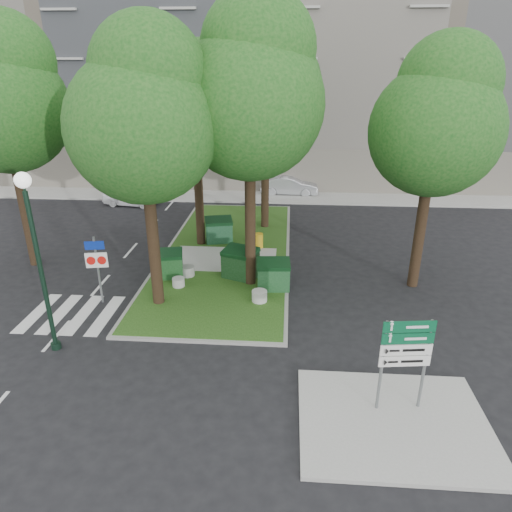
# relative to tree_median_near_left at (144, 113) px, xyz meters

# --- Properties ---
(ground) EXTENTS (120.00, 120.00, 0.00)m
(ground) POSITION_rel_tree_median_near_left_xyz_m (1.41, -2.56, -7.32)
(ground) COLOR black
(ground) RESTS_ON ground
(median_island) EXTENTS (6.00, 16.00, 0.12)m
(median_island) POSITION_rel_tree_median_near_left_xyz_m (1.91, 5.44, -7.26)
(median_island) COLOR #1D4614
(median_island) RESTS_ON ground
(median_kerb) EXTENTS (6.30, 16.30, 0.10)m
(median_kerb) POSITION_rel_tree_median_near_left_xyz_m (1.91, 5.44, -7.27)
(median_kerb) COLOR gray
(median_kerb) RESTS_ON ground
(sidewalk_corner) EXTENTS (5.00, 4.00, 0.12)m
(sidewalk_corner) POSITION_rel_tree_median_near_left_xyz_m (7.91, -6.06, -7.26)
(sidewalk_corner) COLOR #999993
(sidewalk_corner) RESTS_ON ground
(building_sidewalk) EXTENTS (42.00, 3.00, 0.12)m
(building_sidewalk) POSITION_rel_tree_median_near_left_xyz_m (1.41, 15.94, -7.26)
(building_sidewalk) COLOR #999993
(building_sidewalk) RESTS_ON ground
(zebra_crossing) EXTENTS (5.00, 3.00, 0.01)m
(zebra_crossing) POSITION_rel_tree_median_near_left_xyz_m (-2.34, -1.06, -7.31)
(zebra_crossing) COLOR silver
(zebra_crossing) RESTS_ON ground
(apartment_building) EXTENTS (41.00, 12.00, 16.00)m
(apartment_building) POSITION_rel_tree_median_near_left_xyz_m (1.41, 23.44, 0.68)
(apartment_building) COLOR tan
(apartment_building) RESTS_ON ground
(tree_median_near_left) EXTENTS (5.20, 5.20, 10.53)m
(tree_median_near_left) POSITION_rel_tree_median_near_left_xyz_m (0.00, 0.00, 0.00)
(tree_median_near_left) COLOR black
(tree_median_near_left) RESTS_ON ground
(tree_median_near_right) EXTENTS (5.60, 5.60, 11.46)m
(tree_median_near_right) POSITION_rel_tree_median_near_left_xyz_m (3.50, 2.00, 0.67)
(tree_median_near_right) COLOR black
(tree_median_near_right) RESTS_ON ground
(tree_median_mid) EXTENTS (4.80, 4.80, 9.99)m
(tree_median_mid) POSITION_rel_tree_median_near_left_xyz_m (0.50, 6.50, -0.34)
(tree_median_mid) COLOR black
(tree_median_mid) RESTS_ON ground
(tree_median_far) EXTENTS (5.80, 5.80, 11.93)m
(tree_median_far) POSITION_rel_tree_median_near_left_xyz_m (3.70, 9.50, 1.00)
(tree_median_far) COLOR black
(tree_median_far) RESTS_ON ground
(tree_street_left) EXTENTS (5.40, 5.40, 11.00)m
(tree_street_left) POSITION_rel_tree_median_near_left_xyz_m (-7.00, 3.50, 0.33)
(tree_street_left) COLOR black
(tree_street_left) RESTS_ON ground
(tree_street_right) EXTENTS (5.00, 5.00, 10.06)m
(tree_street_right) POSITION_rel_tree_median_near_left_xyz_m (10.50, 2.50, -0.33)
(tree_street_right) COLOR black
(tree_street_right) RESTS_ON ground
(dumpster_a) EXTENTS (1.48, 1.18, 1.22)m
(dumpster_a) POSITION_rel_tree_median_near_left_xyz_m (-0.28, 2.30, -6.61)
(dumpster_a) COLOR #103D15
(dumpster_a) RESTS_ON median_island
(dumpster_b) EXTENTS (1.60, 1.28, 1.31)m
(dumpster_b) POSITION_rel_tree_median_near_left_xyz_m (1.32, 6.78, -6.57)
(dumpster_b) COLOR #123F22
(dumpster_b) RESTS_ON median_island
(dumpster_c) EXTENTS (1.75, 1.50, 1.37)m
(dumpster_c) POSITION_rel_tree_median_near_left_xyz_m (2.92, 2.48, -6.54)
(dumpster_c) COLOR black
(dumpster_c) RESTS_ON median_island
(dumpster_d) EXTENTS (1.43, 1.06, 1.27)m
(dumpster_d) POSITION_rel_tree_median_near_left_xyz_m (4.41, 1.49, -6.59)
(dumpster_d) COLOR #14421D
(dumpster_d) RESTS_ON median_island
(bollard_left) EXTENTS (0.52, 0.52, 0.37)m
(bollard_left) POSITION_rel_tree_median_near_left_xyz_m (0.38, 1.36, -7.01)
(bollard_left) COLOR #A6A6A1
(bollard_left) RESTS_ON median_island
(bollard_right) EXTENTS (0.62, 0.62, 0.44)m
(bollard_right) POSITION_rel_tree_median_near_left_xyz_m (3.91, 0.31, -6.98)
(bollard_right) COLOR #AEAFA9
(bollard_right) RESTS_ON median_island
(bollard_mid) EXTENTS (0.61, 0.61, 0.43)m
(bollard_mid) POSITION_rel_tree_median_near_left_xyz_m (0.55, 2.44, -6.98)
(bollard_mid) COLOR gray
(bollard_mid) RESTS_ON median_island
(litter_bin) EXTENTS (0.43, 0.43, 0.75)m
(litter_bin) POSITION_rel_tree_median_near_left_xyz_m (3.49, 6.05, -6.82)
(litter_bin) COLOR #C09516
(litter_bin) RESTS_ON median_island
(street_lamp) EXTENTS (0.48, 0.48, 6.00)m
(street_lamp) POSITION_rel_tree_median_near_left_xyz_m (-2.73, -3.31, -3.54)
(street_lamp) COLOR black
(street_lamp) RESTS_ON ground
(traffic_sign_pole) EXTENTS (0.84, 0.19, 2.81)m
(traffic_sign_pole) POSITION_rel_tree_median_near_left_xyz_m (-2.41, -0.04, -5.52)
(traffic_sign_pole) COLOR slate
(traffic_sign_pole) RESTS_ON ground
(directional_sign) EXTENTS (1.37, 0.24, 2.75)m
(directional_sign) POSITION_rel_tree_median_near_left_xyz_m (8.11, -5.51, -5.37)
(directional_sign) COLOR slate
(directional_sign) RESTS_ON sidewalk_corner
(car_white) EXTENTS (3.79, 1.90, 1.24)m
(car_white) POSITION_rel_tree_median_near_left_xyz_m (-5.72, 13.43, -6.70)
(car_white) COLOR white
(car_white) RESTS_ON ground
(car_silver) EXTENTS (4.17, 1.55, 1.36)m
(car_silver) POSITION_rel_tree_median_near_left_xyz_m (4.99, 16.94, -6.64)
(car_silver) COLOR #A2A4AA
(car_silver) RESTS_ON ground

